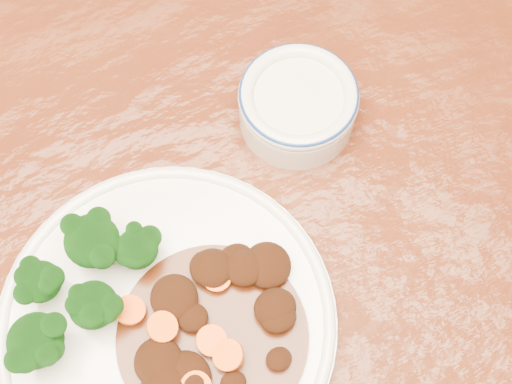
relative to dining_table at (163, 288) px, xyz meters
name	(u,v)px	position (x,y,z in m)	size (l,w,h in m)	color
ground	(206,384)	(0.00, 0.00, -0.67)	(4.00, 4.00, 0.00)	#422910
dining_table	(163,288)	(0.00, 0.00, 0.00)	(1.56, 1.01, 0.75)	#51210E
dinner_plate	(167,323)	(-0.01, -0.06, 0.09)	(0.29, 0.29, 0.02)	silver
broccoli_florets	(77,285)	(-0.06, -0.01, 0.12)	(0.14, 0.11, 0.05)	#588947
mince_stew	(210,324)	(0.03, -0.08, 0.10)	(0.17, 0.16, 0.03)	#421907
dip_bowl	(298,104)	(0.18, 0.09, 0.11)	(0.11, 0.11, 0.05)	beige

